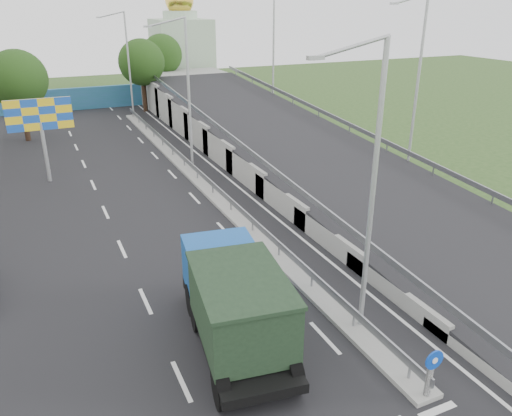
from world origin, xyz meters
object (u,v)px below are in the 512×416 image
lamp_post_far (126,59)px  dump_truck (234,300)px  billboard (40,119)px  lamp_post_mid (186,88)px  church (182,49)px  lamp_post_near (369,180)px  sign_bollard (431,373)px

lamp_post_far → dump_truck: (-4.29, -38.84, -4.07)m
billboard → dump_truck: size_ratio=0.74×
lamp_post_mid → church: church is taller
lamp_post_near → billboard: bearing=112.5°
lamp_post_far → billboard: bearing=-116.8°
sign_bollard → dump_truck: 6.55m
sign_bollard → lamp_post_mid: (0.11, 23.83, 4.77)m
lamp_post_near → billboard: 23.87m
billboard → lamp_post_near: bearing=-67.5°
sign_bollard → billboard: (-9.00, 25.83, 3.15)m
lamp_post_mid → dump_truck: lamp_post_mid is taller
lamp_post_near → church: church is taller
sign_bollard → lamp_post_far: 44.08m
lamp_post_mid → billboard: (-9.11, 2.00, -1.62)m
lamp_post_mid → billboard: size_ratio=1.83×
lamp_post_far → church: church is taller
lamp_post_near → dump_truck: size_ratio=1.36×
lamp_post_near → billboard: (-9.11, 22.00, -1.62)m
lamp_post_near → lamp_post_far: bearing=90.0°
lamp_post_mid → dump_truck: size_ratio=1.36×
lamp_post_near → lamp_post_far: same height
church → dump_truck: size_ratio=1.86×
lamp_post_mid → church: bearing=73.8°
lamp_post_far → lamp_post_mid: bearing=-90.0°
sign_bollard → lamp_post_near: (0.11, 3.83, 4.77)m
sign_bollard → lamp_post_near: size_ratio=0.17×
dump_truck → lamp_post_mid: bearing=85.2°
lamp_post_far → dump_truck: 39.28m
billboard → dump_truck: bearing=-77.0°
lamp_post_near → lamp_post_far: (0.00, 40.00, 0.00)m
billboard → sign_bollard: bearing=-70.8°
billboard → dump_truck: billboard is taller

